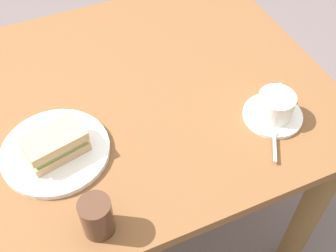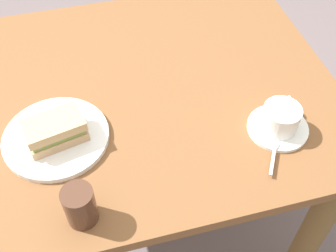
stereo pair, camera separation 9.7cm
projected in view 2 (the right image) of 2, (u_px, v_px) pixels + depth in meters
ground_plane at (140, 228)px, 1.68m from camera, size 6.00×6.00×0.00m
dining_table at (129, 131)px, 1.21m from camera, size 1.10×0.83×0.77m
sandwich_plate at (56, 137)px, 0.98m from camera, size 0.25×0.25×0.01m
sandwich_front at (55, 130)px, 0.95m from camera, size 0.15×0.11×0.06m
coffee_saucer at (278, 128)px, 1.00m from camera, size 0.15×0.15×0.01m
coffee_cup at (281, 117)px, 0.98m from camera, size 0.10×0.10×0.06m
spoon at (274, 152)px, 0.95m from camera, size 0.06×0.09×0.01m
drinking_glass at (80, 206)px, 0.82m from camera, size 0.06×0.06×0.09m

